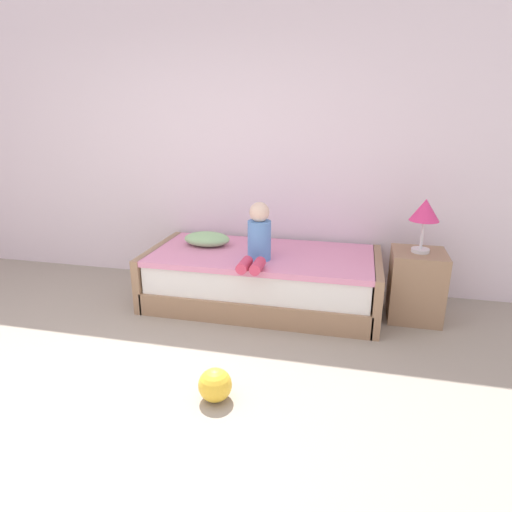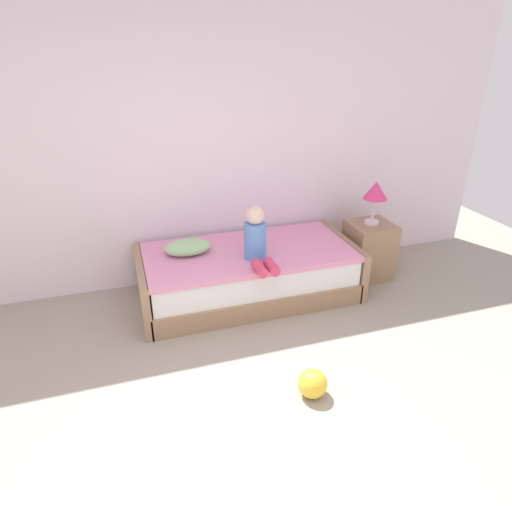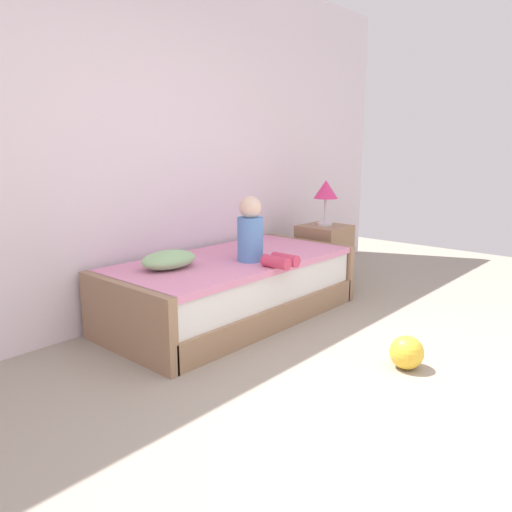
{
  "view_description": "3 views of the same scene",
  "coord_description": "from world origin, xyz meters",
  "px_view_note": "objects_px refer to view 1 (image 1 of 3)",
  "views": [
    {
      "loc": [
        1.45,
        -1.69,
        1.73
      ],
      "look_at": [
        0.64,
        1.75,
        0.55
      ],
      "focal_mm": 30.76,
      "sensor_mm": 36.0,
      "label": 1
    },
    {
      "loc": [
        -0.45,
        -1.66,
        2.28
      ],
      "look_at": [
        0.64,
        1.75,
        0.55
      ],
      "focal_mm": 30.8,
      "sensor_mm": 36.0,
      "label": 2
    },
    {
      "loc": [
        -2.12,
        -0.68,
        1.36
      ],
      "look_at": [
        0.64,
        1.75,
        0.55
      ],
      "focal_mm": 34.56,
      "sensor_mm": 36.0,
      "label": 3
    }
  ],
  "objects_px": {
    "bed": "(262,279)",
    "nightstand": "(416,285)",
    "child_figure": "(258,238)",
    "table_lamp": "(425,213)",
    "toy_ball": "(215,385)",
    "pillow": "(207,239)"
  },
  "relations": [
    {
      "from": "nightstand",
      "to": "child_figure",
      "type": "distance_m",
      "value": 1.42
    },
    {
      "from": "nightstand",
      "to": "pillow",
      "type": "xyz_separation_m",
      "value": [
        -1.91,
        0.08,
        0.26
      ]
    },
    {
      "from": "nightstand",
      "to": "table_lamp",
      "type": "distance_m",
      "value": 0.64
    },
    {
      "from": "table_lamp",
      "to": "pillow",
      "type": "height_order",
      "value": "table_lamp"
    },
    {
      "from": "table_lamp",
      "to": "nightstand",
      "type": "bearing_deg",
      "value": 180.0
    },
    {
      "from": "nightstand",
      "to": "toy_ball",
      "type": "distance_m",
      "value": 2.01
    },
    {
      "from": "table_lamp",
      "to": "toy_ball",
      "type": "relative_size",
      "value": 2.12
    },
    {
      "from": "nightstand",
      "to": "toy_ball",
      "type": "relative_size",
      "value": 2.83
    },
    {
      "from": "bed",
      "to": "child_figure",
      "type": "relative_size",
      "value": 4.14
    },
    {
      "from": "bed",
      "to": "nightstand",
      "type": "xyz_separation_m",
      "value": [
        1.35,
        0.02,
        0.05
      ]
    },
    {
      "from": "child_figure",
      "to": "bed",
      "type": "bearing_deg",
      "value": 93.2
    },
    {
      "from": "bed",
      "to": "nightstand",
      "type": "distance_m",
      "value": 1.35
    },
    {
      "from": "bed",
      "to": "pillow",
      "type": "bearing_deg",
      "value": 169.91
    },
    {
      "from": "child_figure",
      "to": "pillow",
      "type": "xyz_separation_m",
      "value": [
        -0.57,
        0.33,
        -0.14
      ]
    },
    {
      "from": "bed",
      "to": "nightstand",
      "type": "bearing_deg",
      "value": 0.96
    },
    {
      "from": "table_lamp",
      "to": "child_figure",
      "type": "bearing_deg",
      "value": -169.37
    },
    {
      "from": "nightstand",
      "to": "table_lamp",
      "type": "bearing_deg",
      "value": 0.0
    },
    {
      "from": "nightstand",
      "to": "child_figure",
      "type": "relative_size",
      "value": 1.18
    },
    {
      "from": "bed",
      "to": "nightstand",
      "type": "relative_size",
      "value": 3.52
    },
    {
      "from": "toy_ball",
      "to": "bed",
      "type": "bearing_deg",
      "value": 91.11
    },
    {
      "from": "bed",
      "to": "table_lamp",
      "type": "height_order",
      "value": "table_lamp"
    },
    {
      "from": "table_lamp",
      "to": "child_figure",
      "type": "xyz_separation_m",
      "value": [
        -1.34,
        -0.25,
        -0.23
      ]
    }
  ]
}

